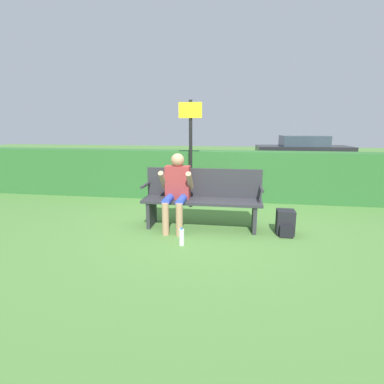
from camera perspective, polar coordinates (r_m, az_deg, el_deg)
ground_plane at (r=5.18m, az=1.82°, el=-6.81°), size 40.00×40.00×0.00m
hedge_back at (r=7.07m, az=3.92°, el=3.23°), size 12.00×0.53×1.14m
park_bench at (r=5.10m, az=1.97°, el=-1.10°), size 2.00×0.50×0.99m
person_seated at (r=4.99m, az=-2.95°, el=0.94°), size 0.54×0.63×1.26m
backpack at (r=5.05m, az=17.36°, el=-5.67°), size 0.28×0.34×0.40m
water_bottle at (r=4.42m, az=-1.98°, el=-8.56°), size 0.07×0.07×0.26m
signpost at (r=6.23m, az=-0.27°, el=8.99°), size 0.47×0.09×2.21m
parked_car at (r=14.85m, az=20.38°, el=7.54°), size 4.25×1.89×1.24m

